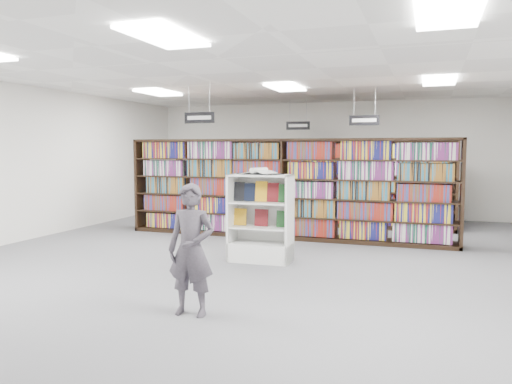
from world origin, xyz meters
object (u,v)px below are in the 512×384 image
(endcap_display, at_px, (261,232))
(open_book, at_px, (260,172))
(bookshelf_row_near, at_px, (285,189))
(shopper, at_px, (191,250))

(endcap_display, relative_size, open_book, 1.79)
(bookshelf_row_near, relative_size, shopper, 4.64)
(shopper, bearing_deg, endcap_display, 89.06)
(open_book, bearing_deg, bookshelf_row_near, 118.13)
(bookshelf_row_near, distance_m, open_book, 2.24)
(endcap_display, xyz_separation_m, shopper, (0.13, -2.87, 0.26))
(bookshelf_row_near, bearing_deg, endcap_display, -84.40)
(bookshelf_row_near, xyz_separation_m, shopper, (0.35, -5.10, -0.30))
(bookshelf_row_near, distance_m, shopper, 5.12)
(endcap_display, height_order, open_book, open_book)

